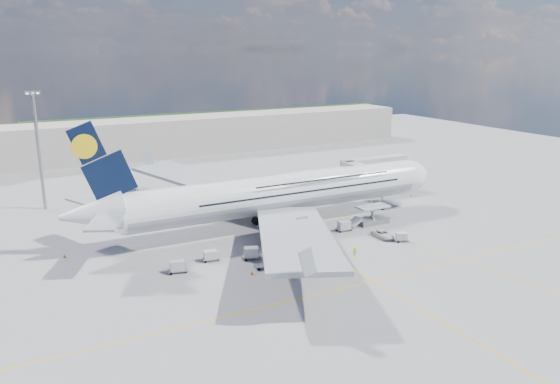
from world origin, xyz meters
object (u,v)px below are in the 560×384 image
light_mast (39,149)px  cone_wing_right_outer (252,273)px  baggage_tug (285,246)px  cone_wing_left_outer (190,196)px  dolly_nose_far (401,237)px  cone_nose (411,195)px  dolly_row_c (251,253)px  cone_wing_left_inner (231,204)px  dolly_nose_near (344,226)px  catering_truck_outer (124,188)px  crew_loader (372,214)px  dolly_row_a (210,255)px  dolly_back (177,266)px  jet_bridge (370,167)px  dolly_row_b (265,266)px  crew_nose (371,204)px  cone_wing_right_inner (271,251)px  cone_tail (64,256)px  crew_tug (355,252)px  crew_wing (275,249)px  catering_truck_inner (190,196)px  service_van (383,234)px  cargo_loader (371,218)px  crew_van (350,226)px  airliner (282,192)px

light_mast → cone_wing_right_outer: bearing=-65.4°
baggage_tug → cone_wing_left_outer: baggage_tug is taller
dolly_nose_far → cone_nose: (22.82, 23.44, -0.61)m
dolly_row_c → light_mast: bearing=141.7°
cone_wing_left_inner → dolly_nose_near: bearing=-65.1°
catering_truck_outer → crew_loader: size_ratio=3.83×
dolly_nose_near → crew_loader: 10.80m
dolly_row_a → dolly_back: dolly_back is taller
jet_bridge → dolly_row_b: 51.28m
crew_nose → cone_wing_right_inner: 34.60m
dolly_nose_near → cone_tail: 50.57m
baggage_tug → dolly_back: bearing=-166.8°
dolly_row_c → cone_wing_left_inner: dolly_row_c is taller
crew_tug → cone_tail: 48.86m
dolly_row_b → crew_wing: size_ratio=1.89×
crew_nose → crew_wing: crew_wing is taller
catering_truck_outer → cone_tail: (-17.84, -36.15, -1.45)m
cone_wing_right_inner → catering_truck_inner: bearing=93.6°
dolly_row_c → cone_wing_right_inner: (4.37, 1.24, -0.83)m
dolly_back → crew_wing: bearing=11.4°
service_van → crew_tug: size_ratio=2.58×
cone_wing_left_inner → cargo_loader: bearing=-52.2°
crew_loader → dolly_nose_near: bearing=-129.9°
light_mast → cone_wing_left_outer: size_ratio=40.04×
dolly_nose_far → cone_wing_right_outer: 30.56m
catering_truck_outer → service_van: size_ratio=1.38×
dolly_row_a → crew_loader: (38.17, 6.70, -0.04)m
crew_van → cone_wing_right_outer: 28.10m
dolly_back → cone_nose: 65.91m
dolly_back → crew_loader: dolly_back is taller
dolly_row_c → crew_tug: 17.36m
jet_bridge → crew_loader: jet_bridge is taller
airliner → crew_van: 14.79m
cargo_loader → dolly_back: bearing=-172.1°
jet_bridge → cone_wing_right_outer: 54.56m
dolly_row_b → dolly_back: bearing=175.4°
crew_loader → cone_tail: crew_loader is taller
catering_truck_outer → service_van: (35.74, -53.31, -1.07)m
dolly_nose_far → crew_van: 10.63m
catering_truck_outer → cone_wing_right_outer: catering_truck_outer is taller
crew_van → catering_truck_outer: bearing=9.3°
dolly_back → dolly_nose_near: (34.60, 4.61, 0.01)m
crew_loader → crew_nose: bearing=80.8°
cone_tail → cone_wing_right_outer: bearing=-40.7°
airliner → dolly_nose_far: size_ratio=27.53×
catering_truck_outer → crew_loader: catering_truck_outer is taller
jet_bridge → catering_truck_inner: (-40.24, 12.96, -4.97)m
airliner → crew_tug: bearing=-82.3°
dolly_row_a → cone_wing_right_outer: 9.18m
catering_truck_outer → cone_wing_right_outer: 57.92m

